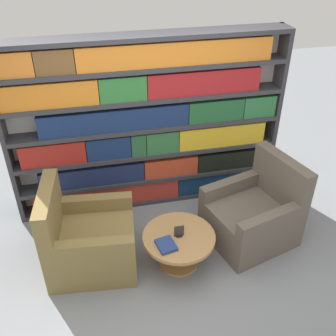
{
  "coord_description": "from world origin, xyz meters",
  "views": [
    {
      "loc": [
        -0.66,
        -2.66,
        3.22
      ],
      "look_at": [
        0.1,
        0.74,
        0.9
      ],
      "focal_mm": 42.0,
      "sensor_mm": 36.0,
      "label": 1
    }
  ],
  "objects": [
    {
      "name": "bookshelf",
      "position": [
        0.0,
        1.43,
        1.05
      ],
      "size": [
        3.23,
        0.3,
        2.13
      ],
      "color": "silver",
      "rests_on": "ground_plane"
    },
    {
      "name": "armchair_left",
      "position": [
        -0.83,
        0.44,
        0.32
      ],
      "size": [
        0.96,
        0.89,
        0.98
      ],
      "rotation": [
        0.0,
        0.0,
        1.47
      ],
      "color": "olive",
      "rests_on": "ground_plane"
    },
    {
      "name": "coffee_table",
      "position": [
        0.1,
        0.22,
        0.28
      ],
      "size": [
        0.76,
        0.76,
        0.39
      ],
      "color": "#AD7F4C",
      "rests_on": "ground_plane"
    },
    {
      "name": "table_sign",
      "position": [
        0.1,
        0.22,
        0.45
      ],
      "size": [
        0.1,
        0.06,
        0.13
      ],
      "color": "black",
      "rests_on": "coffee_table"
    },
    {
      "name": "ground_plane",
      "position": [
        0.0,
        0.0,
        0.0
      ],
      "size": [
        14.0,
        14.0,
        0.0
      ],
      "primitive_type": "plane",
      "color": "gray"
    },
    {
      "name": "armchair_right",
      "position": [
        1.03,
        0.45,
        0.32
      ],
      "size": [
        1.08,
        1.02,
        0.98
      ],
      "rotation": [
        0.0,
        0.0,
        -1.29
      ],
      "color": "brown",
      "rests_on": "ground_plane"
    },
    {
      "name": "stray_book",
      "position": [
        -0.06,
        0.1,
        0.41
      ],
      "size": [
        0.21,
        0.24,
        0.03
      ],
      "color": "navy",
      "rests_on": "coffee_table"
    }
  ]
}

